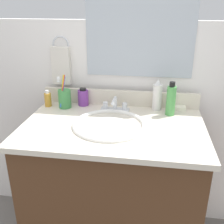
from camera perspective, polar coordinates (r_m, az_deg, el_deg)
vanity_cabinet at (r=1.58m, az=0.19°, el=-16.86°), size 0.88×0.55×0.79m
countertop at (r=1.35m, az=0.21°, el=-3.28°), size 0.91×0.60×0.03m
backsplash at (r=1.59m, az=1.72°, el=3.04°), size 0.91×0.02×0.09m
back_wall at (r=1.73m, az=1.89°, el=-3.05°), size 2.01×0.04×1.30m
mirror_panel at (r=1.54m, az=5.98°, el=17.71°), size 0.60×0.01×0.56m
towel_ring at (r=1.64m, az=-10.80°, el=13.86°), size 0.10×0.01×0.10m
hand_towel at (r=1.64m, az=-10.70°, el=9.63°), size 0.11×0.04×0.22m
sink_basin at (r=1.35m, az=-0.56°, el=-4.03°), size 0.37×0.37×0.11m
faucet at (r=1.51m, az=0.61°, el=1.20°), size 0.16×0.10×0.08m
bottle_oil_amber at (r=1.62m, az=-13.42°, el=2.65°), size 0.04×0.04×0.10m
bottle_cream_purple at (r=1.60m, az=-6.13°, el=3.10°), size 0.06×0.06×0.10m
bottle_toner_green at (r=1.47m, az=12.36°, el=2.49°), size 0.05×0.05×0.19m
bottle_lotion_white at (r=1.53m, az=9.55°, el=3.34°), size 0.05×0.05×0.18m
cup_green at (r=1.57m, az=-10.02°, el=2.90°), size 0.07×0.08×0.19m
soap_bar at (r=1.57m, az=14.14°, el=0.78°), size 0.06×0.04×0.02m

